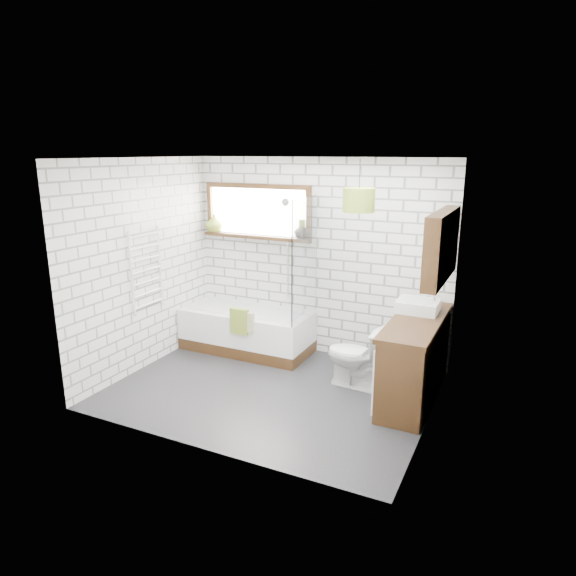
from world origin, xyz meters
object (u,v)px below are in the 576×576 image
at_px(toilet, 357,356).
at_px(pendant, 359,200).
at_px(bathtub, 247,330).
at_px(vanity, 415,359).
at_px(basin, 418,306).

distance_m(toilet, pendant, 1.75).
relative_size(bathtub, vanity, 1.11).
bearing_deg(toilet, pendant, 8.83).
bearing_deg(pendant, basin, 41.72).
distance_m(bathtub, toilet, 1.72).
distance_m(bathtub, vanity, 2.34).
bearing_deg(toilet, bathtub, -100.27).
bearing_deg(bathtub, pendant, -20.33).
bearing_deg(vanity, bathtub, 170.05).
height_order(vanity, pendant, pendant).
height_order(bathtub, vanity, vanity).
xyz_separation_m(bathtub, vanity, (2.29, -0.40, 0.16)).
height_order(vanity, toilet, vanity).
bearing_deg(toilet, vanity, 95.13).
relative_size(bathtub, toilet, 2.37).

